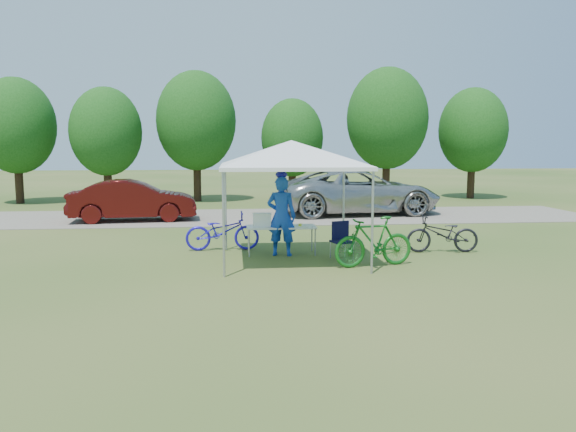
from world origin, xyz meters
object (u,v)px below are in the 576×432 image
(bike_blue, at_px, (222,231))
(sedan, at_px, (133,200))
(minivan, at_px, (359,192))
(folding_chair, at_px, (341,237))
(bike_dark, at_px, (443,234))
(folding_table, at_px, (281,228))
(cyclist, at_px, (281,216))
(cooler, at_px, (262,220))
(bike_green, at_px, (374,242))

(bike_blue, distance_m, sedan, 6.62)
(minivan, distance_m, sedan, 8.34)
(folding_chair, bearing_deg, bike_dark, -8.01)
(bike_blue, bearing_deg, minivan, -37.80)
(bike_dark, xyz_separation_m, sedan, (-8.57, 6.63, 0.27))
(folding_table, xyz_separation_m, cyclist, (-0.01, -0.18, 0.31))
(bike_blue, height_order, bike_dark, bike_blue)
(cooler, distance_m, bike_dark, 4.44)
(bike_blue, distance_m, bike_dark, 5.45)
(folding_table, xyz_separation_m, bike_dark, (3.96, -0.18, -0.18))
(bike_dark, distance_m, minivan, 7.85)
(folding_chair, bearing_deg, bike_blue, 136.83)
(cyclist, distance_m, bike_dark, 4.00)
(minivan, xyz_separation_m, sedan, (-8.25, -1.20, -0.14))
(bike_blue, bearing_deg, cyclist, -122.28)
(folding_table, height_order, folding_chair, folding_chair)
(folding_chair, distance_m, sedan, 9.26)
(folding_table, height_order, minivan, minivan)
(bike_green, height_order, minivan, minivan)
(cooler, bearing_deg, minivan, 61.78)
(cyclist, bearing_deg, minivan, -99.51)
(cooler, xyz_separation_m, sedan, (-4.15, 6.45, -0.11))
(cooler, bearing_deg, bike_blue, 145.87)
(folding_table, bearing_deg, bike_green, -40.33)
(bike_dark, bearing_deg, cooler, -87.81)
(sedan, bearing_deg, folding_chair, -145.71)
(folding_chair, distance_m, minivan, 8.62)
(folding_table, bearing_deg, sedan, 125.57)
(folding_table, relative_size, minivan, 0.27)
(bike_dark, bearing_deg, folding_chair, -75.40)
(folding_table, bearing_deg, folding_chair, -25.76)
(bike_green, bearing_deg, folding_table, -142.09)
(cyclist, distance_m, bike_green, 2.39)
(bike_dark, bearing_deg, cyclist, -85.52)
(bike_dark, distance_m, sedan, 10.84)
(folding_chair, xyz_separation_m, cyclist, (-1.35, 0.47, 0.44))
(bike_dark, bearing_deg, bike_green, -51.35)
(folding_table, distance_m, bike_blue, 1.57)
(folding_chair, bearing_deg, folding_table, 136.21)
(folding_chair, distance_m, bike_dark, 2.66)
(cooler, relative_size, sedan, 0.10)
(folding_chair, relative_size, bike_green, 0.47)
(bike_blue, bearing_deg, cooler, -126.03)
(folding_chair, height_order, cyclist, cyclist)
(folding_table, relative_size, cooler, 3.78)
(bike_blue, relative_size, minivan, 0.30)
(bike_dark, relative_size, sedan, 0.41)
(cooler, distance_m, sedan, 7.67)
(folding_table, height_order, bike_dark, bike_dark)
(cyclist, xyz_separation_m, minivan, (3.65, 7.83, -0.08))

